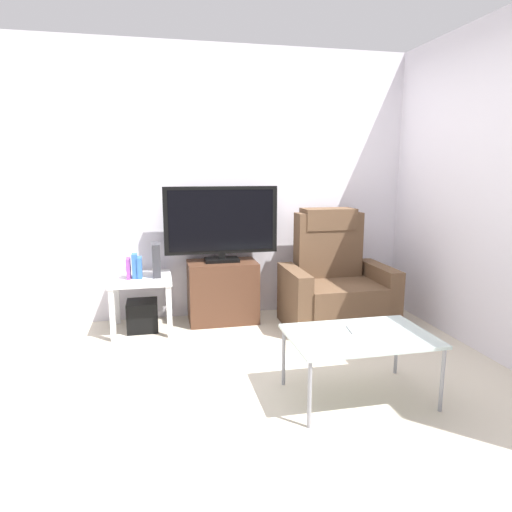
{
  "coord_description": "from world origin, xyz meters",
  "views": [
    {
      "loc": [
        -0.65,
        -3.34,
        1.46
      ],
      "look_at": [
        0.19,
        0.5,
        0.7
      ],
      "focal_mm": 31.96,
      "sensor_mm": 36.0,
      "label": 1
    }
  ],
  "objects_px": {
    "cell_phone": "(354,330)",
    "book_middle": "(135,266)",
    "side_table": "(141,286)",
    "tv_stand": "(223,291)",
    "game_console": "(156,260)",
    "recliner_armchair": "(335,285)",
    "subwoofer_box": "(143,316)",
    "book_rightmost": "(140,267)",
    "coffee_table": "(360,339)",
    "television": "(221,222)",
    "book_leftmost": "(128,268)"
  },
  "relations": [
    {
      "from": "book_rightmost",
      "to": "television",
      "type": "bearing_deg",
      "value": 10.18
    },
    {
      "from": "recliner_armchair",
      "to": "book_middle",
      "type": "bearing_deg",
      "value": 177.0
    },
    {
      "from": "book_rightmost",
      "to": "coffee_table",
      "type": "bearing_deg",
      "value": -48.31
    },
    {
      "from": "cell_phone",
      "to": "game_console",
      "type": "bearing_deg",
      "value": 137.75
    },
    {
      "from": "tv_stand",
      "to": "coffee_table",
      "type": "xyz_separation_m",
      "value": [
        0.63,
        -1.68,
        0.1
      ]
    },
    {
      "from": "side_table",
      "to": "book_middle",
      "type": "xyz_separation_m",
      "value": [
        -0.04,
        -0.02,
        0.19
      ]
    },
    {
      "from": "book_rightmost",
      "to": "coffee_table",
      "type": "relative_size",
      "value": 0.21
    },
    {
      "from": "subwoofer_box",
      "to": "book_leftmost",
      "type": "relative_size",
      "value": 1.5
    },
    {
      "from": "recliner_armchair",
      "to": "book_rightmost",
      "type": "xyz_separation_m",
      "value": [
        -1.78,
        0.17,
        0.22
      ]
    },
    {
      "from": "television",
      "to": "book_leftmost",
      "type": "distance_m",
      "value": 0.94
    },
    {
      "from": "television",
      "to": "book_rightmost",
      "type": "relative_size",
      "value": 5.71
    },
    {
      "from": "book_leftmost",
      "to": "game_console",
      "type": "distance_m",
      "value": 0.25
    },
    {
      "from": "subwoofer_box",
      "to": "game_console",
      "type": "xyz_separation_m",
      "value": [
        0.15,
        0.01,
        0.51
      ]
    },
    {
      "from": "game_console",
      "to": "coffee_table",
      "type": "xyz_separation_m",
      "value": [
        1.24,
        -1.59,
        -0.25
      ]
    },
    {
      "from": "book_rightmost",
      "to": "game_console",
      "type": "distance_m",
      "value": 0.16
    },
    {
      "from": "television",
      "to": "side_table",
      "type": "bearing_deg",
      "value": -171.26
    },
    {
      "from": "cell_phone",
      "to": "book_middle",
      "type": "bearing_deg",
      "value": 142.36
    },
    {
      "from": "side_table",
      "to": "book_rightmost",
      "type": "relative_size",
      "value": 2.88
    },
    {
      "from": "tv_stand",
      "to": "game_console",
      "type": "xyz_separation_m",
      "value": [
        -0.61,
        -0.09,
        0.35
      ]
    },
    {
      "from": "cell_phone",
      "to": "recliner_armchair",
      "type": "bearing_deg",
      "value": 81.73
    },
    {
      "from": "tv_stand",
      "to": "book_middle",
      "type": "height_order",
      "value": "book_middle"
    },
    {
      "from": "television",
      "to": "book_rightmost",
      "type": "height_order",
      "value": "television"
    },
    {
      "from": "coffee_table",
      "to": "cell_phone",
      "type": "distance_m",
      "value": 0.08
    },
    {
      "from": "book_middle",
      "to": "cell_phone",
      "type": "distance_m",
      "value": 2.07
    },
    {
      "from": "book_leftmost",
      "to": "subwoofer_box",
      "type": "bearing_deg",
      "value": 11.31
    },
    {
      "from": "recliner_armchair",
      "to": "book_rightmost",
      "type": "relative_size",
      "value": 5.77
    },
    {
      "from": "cell_phone",
      "to": "subwoofer_box",
      "type": "bearing_deg",
      "value": 141.07
    },
    {
      "from": "tv_stand",
      "to": "book_leftmost",
      "type": "bearing_deg",
      "value": -172.2
    },
    {
      "from": "recliner_armchair",
      "to": "side_table",
      "type": "height_order",
      "value": "recliner_armchair"
    },
    {
      "from": "side_table",
      "to": "book_leftmost",
      "type": "distance_m",
      "value": 0.2
    },
    {
      "from": "television",
      "to": "subwoofer_box",
      "type": "distance_m",
      "value": 1.12
    },
    {
      "from": "book_middle",
      "to": "cell_phone",
      "type": "xyz_separation_m",
      "value": [
        1.43,
        -1.49,
        -0.18
      ]
    },
    {
      "from": "side_table",
      "to": "tv_stand",
      "type": "bearing_deg",
      "value": 7.33
    },
    {
      "from": "television",
      "to": "book_leftmost",
      "type": "bearing_deg",
      "value": -170.95
    },
    {
      "from": "book_rightmost",
      "to": "coffee_table",
      "type": "xyz_separation_m",
      "value": [
        1.39,
        -1.56,
        -0.19
      ]
    },
    {
      "from": "television",
      "to": "recliner_armchair",
      "type": "height_order",
      "value": "television"
    },
    {
      "from": "tv_stand",
      "to": "game_console",
      "type": "relative_size",
      "value": 2.17
    },
    {
      "from": "recliner_armchair",
      "to": "game_console",
      "type": "distance_m",
      "value": 1.67
    },
    {
      "from": "recliner_armchair",
      "to": "cell_phone",
      "type": "relative_size",
      "value": 7.2
    },
    {
      "from": "television",
      "to": "book_middle",
      "type": "xyz_separation_m",
      "value": [
        -0.8,
        -0.14,
        -0.35
      ]
    },
    {
      "from": "side_table",
      "to": "cell_phone",
      "type": "distance_m",
      "value": 2.05
    },
    {
      "from": "recliner_armchair",
      "to": "game_console",
      "type": "bearing_deg",
      "value": 175.35
    },
    {
      "from": "tv_stand",
      "to": "book_rightmost",
      "type": "distance_m",
      "value": 0.82
    },
    {
      "from": "book_middle",
      "to": "side_table",
      "type": "bearing_deg",
      "value": 24.2
    },
    {
      "from": "game_console",
      "to": "subwoofer_box",
      "type": "bearing_deg",
      "value": -176.05
    },
    {
      "from": "cell_phone",
      "to": "tv_stand",
      "type": "bearing_deg",
      "value": 119.99
    },
    {
      "from": "subwoofer_box",
      "to": "recliner_armchair",
      "type": "bearing_deg",
      "value": -6.14
    },
    {
      "from": "book_rightmost",
      "to": "game_console",
      "type": "relative_size",
      "value": 0.62
    },
    {
      "from": "subwoofer_box",
      "to": "book_rightmost",
      "type": "distance_m",
      "value": 0.45
    },
    {
      "from": "book_rightmost",
      "to": "book_middle",
      "type": "bearing_deg",
      "value": 180.0
    }
  ]
}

